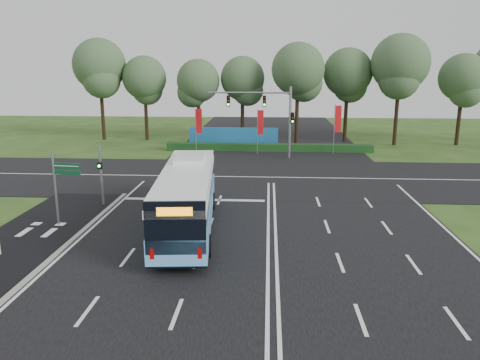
{
  "coord_description": "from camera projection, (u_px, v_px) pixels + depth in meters",
  "views": [
    {
      "loc": [
        -0.05,
        -25.17,
        8.72
      ],
      "look_at": [
        -1.73,
        2.0,
        2.18
      ],
      "focal_mm": 35.0,
      "sensor_mm": 36.0,
      "label": 1
    }
  ],
  "objects": [
    {
      "name": "banner_flag_right",
      "position": [
        337.0,
        122.0,
        47.81
      ],
      "size": [
        0.73,
        0.27,
        5.11
      ],
      "rotation": [
        0.0,
        0.0,
        0.3
      ],
      "color": "gray",
      "rests_on": "ground"
    },
    {
      "name": "hedge",
      "position": [
        269.0,
        148.0,
        50.14
      ],
      "size": [
        22.0,
        1.2,
        0.8
      ],
      "primitive_type": "cube",
      "color": "#153B16",
      "rests_on": "ground"
    },
    {
      "name": "pedestrian_signal",
      "position": [
        101.0,
        174.0,
        29.85
      ],
      "size": [
        0.37,
        0.44,
        3.92
      ],
      "rotation": [
        0.0,
        0.0,
        0.36
      ],
      "color": "gray",
      "rests_on": "ground"
    },
    {
      "name": "traffic_light_gantry",
      "position": [
        272.0,
        111.0,
        45.25
      ],
      "size": [
        8.41,
        0.28,
        7.0
      ],
      "color": "gray",
      "rests_on": "ground"
    },
    {
      "name": "city_bus",
      "position": [
        187.0,
        197.0,
        25.58
      ],
      "size": [
        3.8,
        12.86,
        3.64
      ],
      "rotation": [
        0.0,
        0.0,
        0.09
      ],
      "color": "#6BB7F8",
      "rests_on": "ground"
    },
    {
      "name": "street_sign",
      "position": [
        60.0,
        180.0,
        25.87
      ],
      "size": [
        1.64,
        0.31,
        4.24
      ],
      "rotation": [
        0.0,
        0.0,
        -0.13
      ],
      "color": "gray",
      "rests_on": "ground"
    },
    {
      "name": "ground",
      "position": [
        268.0,
        226.0,
        26.46
      ],
      "size": [
        120.0,
        120.0,
        0.0
      ],
      "primitive_type": "plane",
      "color": "#244517",
      "rests_on": "ground"
    },
    {
      "name": "road_main",
      "position": [
        268.0,
        226.0,
        26.46
      ],
      "size": [
        20.0,
        120.0,
        0.04
      ],
      "primitive_type": "cube",
      "color": "black",
      "rests_on": "ground"
    },
    {
      "name": "banner_flag_left",
      "position": [
        198.0,
        124.0,
        48.38
      ],
      "size": [
        0.68,
        0.21,
        4.72
      ],
      "rotation": [
        0.0,
        0.0,
        0.24
      ],
      "color": "gray",
      "rests_on": "ground"
    },
    {
      "name": "banner_flag_mid",
      "position": [
        260.0,
        125.0,
        47.86
      ],
      "size": [
        0.65,
        0.3,
        4.63
      ],
      "rotation": [
        0.0,
        0.0,
        0.38
      ],
      "color": "gray",
      "rests_on": "ground"
    },
    {
      "name": "eucalyptus_row",
      "position": [
        306.0,
        71.0,
        54.28
      ],
      "size": [
        53.61,
        8.84,
        12.5
      ],
      "color": "black",
      "rests_on": "ground"
    },
    {
      "name": "road_cross",
      "position": [
        269.0,
        177.0,
        38.1
      ],
      "size": [
        120.0,
        14.0,
        0.05
      ],
      "primitive_type": "cube",
      "color": "black",
      "rests_on": "ground"
    },
    {
      "name": "kerb_strip",
      "position": [
        72.0,
        240.0,
        24.14
      ],
      "size": [
        0.25,
        18.0,
        0.12
      ],
      "primitive_type": "cube",
      "color": "gray",
      "rests_on": "ground"
    },
    {
      "name": "bike_path",
      "position": [
        27.0,
        240.0,
        24.29
      ],
      "size": [
        5.0,
        18.0,
        0.06
      ],
      "primitive_type": "cube",
      "color": "black",
      "rests_on": "ground"
    },
    {
      "name": "blue_hoarding",
      "position": [
        234.0,
        137.0,
        52.65
      ],
      "size": [
        10.0,
        0.3,
        2.2
      ],
      "primitive_type": "cube",
      "color": "#1C649C",
      "rests_on": "ground"
    }
  ]
}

